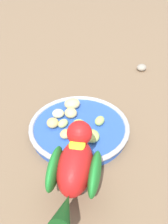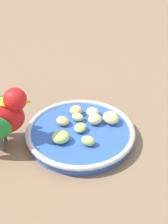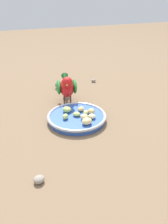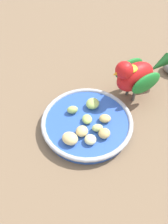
{
  "view_description": "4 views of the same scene",
  "coord_description": "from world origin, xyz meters",
  "px_view_note": "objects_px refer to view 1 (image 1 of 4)",
  "views": [
    {
      "loc": [
        0.0,
        0.46,
        0.43
      ],
      "look_at": [
        0.0,
        -0.02,
        0.04
      ],
      "focal_mm": 44.67,
      "sensor_mm": 36.0,
      "label": 1
    },
    {
      "loc": [
        -0.47,
        0.08,
        0.41
      ],
      "look_at": [
        0.03,
        -0.01,
        0.05
      ],
      "focal_mm": 49.48,
      "sensor_mm": 36.0,
      "label": 2
    },
    {
      "loc": [
        -0.21,
        -0.77,
        0.47
      ],
      "look_at": [
        0.03,
        -0.02,
        0.04
      ],
      "focal_mm": 39.62,
      "sensor_mm": 36.0,
      "label": 3
    },
    {
      "loc": [
        0.28,
        -0.25,
        0.49
      ],
      "look_at": [
        0.01,
        -0.01,
        0.06
      ],
      "focal_mm": 39.95,
      "sensor_mm": 36.0,
      "label": 4
    }
  ],
  "objects_px": {
    "apple_piece_1": "(67,134)",
    "pebble_1": "(142,68)",
    "apple_piece_0": "(81,124)",
    "apple_piece_3": "(72,113)",
    "apple_piece_7": "(101,121)",
    "apple_piece_6": "(54,123)",
    "apple_piece_5": "(73,104)",
    "parrot": "(77,167)",
    "apple_piece_2": "(93,136)",
    "apple_piece_4": "(64,125)",
    "apple_piece_8": "(59,114)",
    "feeding_bowl": "(80,129)"
  },
  "relations": [
    {
      "from": "apple_piece_2",
      "to": "pebble_1",
      "type": "relative_size",
      "value": 1.15
    },
    {
      "from": "apple_piece_6",
      "to": "pebble_1",
      "type": "height_order",
      "value": "apple_piece_6"
    },
    {
      "from": "apple_piece_5",
      "to": "apple_piece_6",
      "type": "xyz_separation_m",
      "value": [
        0.04,
        0.07,
        -0.0
      ]
    },
    {
      "from": "apple_piece_0",
      "to": "apple_piece_5",
      "type": "height_order",
      "value": "apple_piece_5"
    },
    {
      "from": "apple_piece_6",
      "to": "apple_piece_1",
      "type": "bearing_deg",
      "value": 134.2
    },
    {
      "from": "apple_piece_1",
      "to": "apple_piece_8",
      "type": "relative_size",
      "value": 1.04
    },
    {
      "from": "apple_piece_5",
      "to": "parrot",
      "type": "distance_m",
      "value": 0.23
    },
    {
      "from": "apple_piece_6",
      "to": "apple_piece_8",
      "type": "relative_size",
      "value": 1.02
    },
    {
      "from": "apple_piece_0",
      "to": "pebble_1",
      "type": "relative_size",
      "value": 0.94
    },
    {
      "from": "apple_piece_0",
      "to": "apple_piece_8",
      "type": "relative_size",
      "value": 1.05
    },
    {
      "from": "apple_piece_2",
      "to": "apple_piece_4",
      "type": "distance_m",
      "value": 0.07
    },
    {
      "from": "feeding_bowl",
      "to": "apple_piece_3",
      "type": "relative_size",
      "value": 7.65
    },
    {
      "from": "apple_piece_0",
      "to": "apple_piece_5",
      "type": "relative_size",
      "value": 0.75
    },
    {
      "from": "apple_piece_4",
      "to": "apple_piece_7",
      "type": "relative_size",
      "value": 0.96
    },
    {
      "from": "apple_piece_3",
      "to": "apple_piece_1",
      "type": "bearing_deg",
      "value": 83.52
    },
    {
      "from": "feeding_bowl",
      "to": "parrot",
      "type": "distance_m",
      "value": 0.17
    },
    {
      "from": "apple_piece_1",
      "to": "apple_piece_8",
      "type": "distance_m",
      "value": 0.07
    },
    {
      "from": "apple_piece_6",
      "to": "pebble_1",
      "type": "distance_m",
      "value": 0.37
    },
    {
      "from": "apple_piece_3",
      "to": "apple_piece_8",
      "type": "bearing_deg",
      "value": -0.94
    },
    {
      "from": "apple_piece_0",
      "to": "apple_piece_6",
      "type": "relative_size",
      "value": 1.03
    },
    {
      "from": "apple_piece_3",
      "to": "apple_piece_7",
      "type": "distance_m",
      "value": 0.07
    },
    {
      "from": "apple_piece_2",
      "to": "apple_piece_3",
      "type": "xyz_separation_m",
      "value": [
        0.05,
        -0.08,
        -0.0
      ]
    },
    {
      "from": "apple_piece_0",
      "to": "apple_piece_2",
      "type": "bearing_deg",
      "value": 123.06
    },
    {
      "from": "apple_piece_1",
      "to": "apple_piece_5",
      "type": "distance_m",
      "value": 0.1
    },
    {
      "from": "apple_piece_0",
      "to": "apple_piece_8",
      "type": "bearing_deg",
      "value": -37.0
    },
    {
      "from": "apple_piece_0",
      "to": "apple_piece_3",
      "type": "distance_m",
      "value": 0.04
    },
    {
      "from": "apple_piece_1",
      "to": "pebble_1",
      "type": "distance_m",
      "value": 0.38
    },
    {
      "from": "apple_piece_1",
      "to": "feeding_bowl",
      "type": "bearing_deg",
      "value": -131.14
    },
    {
      "from": "apple_piece_1",
      "to": "pebble_1",
      "type": "relative_size",
      "value": 0.93
    },
    {
      "from": "feeding_bowl",
      "to": "apple_piece_2",
      "type": "bearing_deg",
      "value": 122.91
    },
    {
      "from": "apple_piece_3",
      "to": "apple_piece_4",
      "type": "xyz_separation_m",
      "value": [
        0.02,
        0.04,
        -0.0
      ]
    },
    {
      "from": "apple_piece_8",
      "to": "apple_piece_2",
      "type": "bearing_deg",
      "value": 134.22
    },
    {
      "from": "apple_piece_0",
      "to": "apple_piece_1",
      "type": "relative_size",
      "value": 1.01
    },
    {
      "from": "apple_piece_4",
      "to": "apple_piece_7",
      "type": "xyz_separation_m",
      "value": [
        -0.08,
        -0.01,
        0.0
      ]
    },
    {
      "from": "apple_piece_2",
      "to": "apple_piece_8",
      "type": "bearing_deg",
      "value": -45.78
    },
    {
      "from": "apple_piece_0",
      "to": "apple_piece_1",
      "type": "distance_m",
      "value": 0.04
    },
    {
      "from": "apple_piece_3",
      "to": "apple_piece_4",
      "type": "distance_m",
      "value": 0.04
    },
    {
      "from": "apple_piece_1",
      "to": "apple_piece_2",
      "type": "distance_m",
      "value": 0.05
    },
    {
      "from": "apple_piece_3",
      "to": "apple_piece_7",
      "type": "bearing_deg",
      "value": 157.93
    },
    {
      "from": "apple_piece_2",
      "to": "apple_piece_5",
      "type": "bearing_deg",
      "value": -68.24
    },
    {
      "from": "apple_piece_2",
      "to": "apple_piece_1",
      "type": "bearing_deg",
      "value": -10.12
    },
    {
      "from": "feeding_bowl",
      "to": "apple_piece_3",
      "type": "height_order",
      "value": "apple_piece_3"
    },
    {
      "from": "apple_piece_8",
      "to": "feeding_bowl",
      "type": "bearing_deg",
      "value": 143.29
    },
    {
      "from": "apple_piece_6",
      "to": "apple_piece_7",
      "type": "relative_size",
      "value": 1.02
    },
    {
      "from": "pebble_1",
      "to": "apple_piece_0",
      "type": "bearing_deg",
      "value": 56.58
    },
    {
      "from": "apple_piece_3",
      "to": "parrot",
      "type": "height_order",
      "value": "parrot"
    },
    {
      "from": "apple_piece_5",
      "to": "pebble_1",
      "type": "height_order",
      "value": "apple_piece_5"
    },
    {
      "from": "apple_piece_5",
      "to": "apple_piece_6",
      "type": "height_order",
      "value": "apple_piece_5"
    },
    {
      "from": "feeding_bowl",
      "to": "apple_piece_7",
      "type": "relative_size",
      "value": 8.25
    },
    {
      "from": "apple_piece_6",
      "to": "parrot",
      "type": "bearing_deg",
      "value": 108.22
    }
  ]
}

